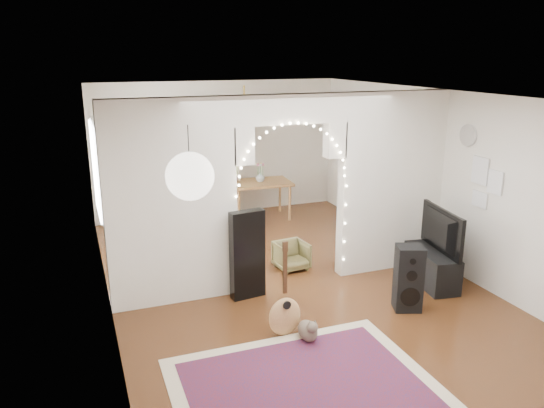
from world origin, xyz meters
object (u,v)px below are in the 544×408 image
object	(u,v)px
acoustic_guitar	(285,301)
floor_speaker	(408,278)
media_console	(432,267)
dining_table	(260,185)
bookcase	(196,177)
dining_chair_right	(291,256)
dining_chair_left	(191,254)

from	to	relation	value
acoustic_guitar	floor_speaker	xyz separation A→B (m)	(1.74, 0.05, -0.00)
media_console	dining_table	distance (m)	4.09
floor_speaker	media_console	xyz separation A→B (m)	(0.79, 0.55, -0.18)
acoustic_guitar	floor_speaker	bearing A→B (deg)	-6.65
bookcase	dining_chair_right	distance (m)	3.22
media_console	bookcase	world-z (taller)	bookcase
floor_speaker	media_console	distance (m)	0.98
media_console	dining_chair_left	bearing A→B (deg)	160.52
dining_table	media_console	bearing A→B (deg)	-68.61
acoustic_guitar	dining_table	bearing A→B (deg)	65.61
acoustic_guitar	bookcase	bearing A→B (deg)	80.63
dining_chair_left	dining_chair_right	distance (m)	1.54
floor_speaker	dining_table	size ratio (longest dim) A/B	0.69
media_console	dining_chair_right	size ratio (longest dim) A/B	2.10
floor_speaker	dining_table	world-z (taller)	floor_speaker
dining_chair_right	media_console	bearing A→B (deg)	-42.52
media_console	bookcase	bearing A→B (deg)	128.61
bookcase	dining_chair_left	world-z (taller)	bookcase
floor_speaker	dining_chair_left	xyz separation A→B (m)	(-2.35, 2.25, -0.16)
floor_speaker	dining_chair_right	xyz separation A→B (m)	(-0.88, 1.77, -0.21)
media_console	dining_chair_right	distance (m)	2.07
media_console	dining_chair_left	distance (m)	3.57
dining_chair_left	media_console	bearing A→B (deg)	-38.77
media_console	dining_chair_right	bearing A→B (deg)	152.87
bookcase	dining_table	size ratio (longest dim) A/B	1.39
dining_table	dining_chair_left	xyz separation A→B (m)	(-1.90, -2.17, -0.41)
media_console	dining_chair_left	world-z (taller)	dining_chair_left
acoustic_guitar	dining_table	xyz separation A→B (m)	(1.29, 4.47, 0.25)
dining_table	dining_chair_left	bearing A→B (deg)	-127.49
acoustic_guitar	bookcase	size ratio (longest dim) A/B	0.58
acoustic_guitar	dining_chair_right	bearing A→B (deg)	56.56
acoustic_guitar	dining_chair_right	world-z (taller)	acoustic_guitar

